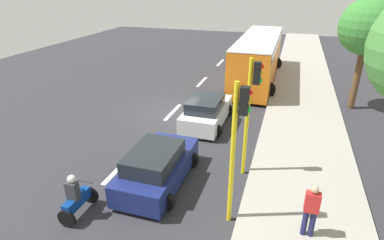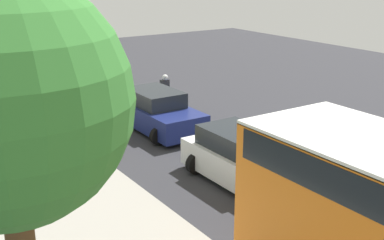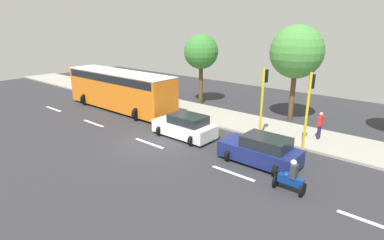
# 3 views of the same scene
# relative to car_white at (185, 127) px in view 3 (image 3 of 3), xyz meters

# --- Properties ---
(ground_plane) EXTENTS (40.00, 60.00, 0.10)m
(ground_plane) POSITION_rel_car_white_xyz_m (-2.22, 0.94, -0.76)
(ground_plane) COLOR #2D2D33
(sidewalk) EXTENTS (4.00, 60.00, 0.15)m
(sidewalk) POSITION_rel_car_white_xyz_m (4.78, 0.94, -0.64)
(sidewalk) COLOR #9E998E
(sidewalk) RESTS_ON ground
(lane_stripe_far_north) EXTENTS (0.20, 2.40, 0.01)m
(lane_stripe_far_north) POSITION_rel_car_white_xyz_m (-2.22, -11.06, -0.70)
(lane_stripe_far_north) COLOR white
(lane_stripe_far_north) RESTS_ON ground
(lane_stripe_north) EXTENTS (0.20, 2.40, 0.01)m
(lane_stripe_north) POSITION_rel_car_white_xyz_m (-2.22, -5.06, -0.70)
(lane_stripe_north) COLOR white
(lane_stripe_north) RESTS_ON ground
(lane_stripe_mid) EXTENTS (0.20, 2.40, 0.01)m
(lane_stripe_mid) POSITION_rel_car_white_xyz_m (-2.22, 0.94, -0.70)
(lane_stripe_mid) COLOR white
(lane_stripe_mid) RESTS_ON ground
(lane_stripe_south) EXTENTS (0.20, 2.40, 0.01)m
(lane_stripe_south) POSITION_rel_car_white_xyz_m (-2.22, 6.94, -0.70)
(lane_stripe_south) COLOR white
(lane_stripe_south) RESTS_ON ground
(lane_stripe_far_south) EXTENTS (0.20, 2.40, 0.01)m
(lane_stripe_far_south) POSITION_rel_car_white_xyz_m (-2.22, 12.94, -0.70)
(lane_stripe_far_south) COLOR white
(lane_stripe_far_south) RESTS_ON ground
(car_white) EXTENTS (2.22, 4.09, 1.52)m
(car_white) POSITION_rel_car_white_xyz_m (0.00, 0.00, 0.00)
(car_white) COLOR white
(car_white) RESTS_ON ground
(car_dark_blue) EXTENTS (2.24, 4.08, 1.52)m
(car_dark_blue) POSITION_rel_car_white_xyz_m (-0.34, -5.52, 0.00)
(car_dark_blue) COLOR navy
(car_dark_blue) RESTS_ON ground
(city_bus) EXTENTS (3.20, 11.00, 3.16)m
(city_bus) POSITION_rel_car_white_xyz_m (1.50, 8.57, 1.14)
(city_bus) COLOR orange
(city_bus) RESTS_ON ground
(motorcycle) EXTENTS (0.60, 1.30, 1.53)m
(motorcycle) POSITION_rel_car_white_xyz_m (-2.07, -7.84, -0.07)
(motorcycle) COLOR black
(motorcycle) RESTS_ON ground
(pedestrian_near_signal) EXTENTS (0.40, 0.24, 1.69)m
(pedestrian_near_signal) POSITION_rel_car_white_xyz_m (4.82, -6.72, 0.35)
(pedestrian_near_signal) COLOR #1E1E4C
(pedestrian_near_signal) RESTS_ON sidewalk
(traffic_light_corner) EXTENTS (0.49, 0.24, 4.50)m
(traffic_light_corner) POSITION_rel_car_white_xyz_m (2.63, -3.91, 2.22)
(traffic_light_corner) COLOR yellow
(traffic_light_corner) RESTS_ON ground
(traffic_light_midblock) EXTENTS (0.49, 0.24, 4.50)m
(traffic_light_midblock) POSITION_rel_car_white_xyz_m (2.63, -6.63, 2.22)
(traffic_light_midblock) COLOR yellow
(traffic_light_midblock) RESTS_ON ground
(street_tree_center) EXTENTS (2.98, 2.98, 6.09)m
(street_tree_center) POSITION_rel_car_white_xyz_m (7.42, 4.67, 3.84)
(street_tree_center) COLOR brown
(street_tree_center) RESTS_ON ground
(street_tree_north) EXTENTS (3.73, 3.73, 6.90)m
(street_tree_north) POSITION_rel_car_white_xyz_m (7.71, -3.66, 4.30)
(street_tree_north) COLOR brown
(street_tree_north) RESTS_ON ground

